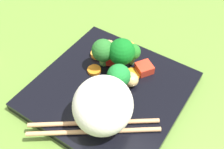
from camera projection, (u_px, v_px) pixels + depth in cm
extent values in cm
cube|color=#587A2D|center=(110.00, 97.00, 48.23)|extent=(110.00, 110.00, 2.00)
cube|color=black|center=(110.00, 90.00, 46.88)|extent=(25.39, 25.39, 1.62)
ellipsoid|color=white|center=(103.00, 105.00, 39.17)|extent=(12.64, 12.97, 7.64)
cylinder|color=#81B860|center=(132.00, 59.00, 49.63)|extent=(1.18, 1.23, 1.92)
sphere|color=#216B20|center=(133.00, 52.00, 48.13)|extent=(3.01, 3.01, 3.01)
cylinder|color=#7CAF56|center=(120.00, 63.00, 48.68)|extent=(1.34, 1.41, 2.44)
sphere|color=#0E641A|center=(122.00, 52.00, 46.49)|extent=(4.80, 4.80, 4.80)
cylinder|color=#5BA148|center=(103.00, 60.00, 49.24)|extent=(1.66, 1.85, 2.51)
sphere|color=#256726|center=(103.00, 50.00, 46.99)|extent=(4.12, 4.12, 4.12)
cylinder|color=olive|center=(120.00, 84.00, 45.63)|extent=(1.94, 1.74, 1.99)
sphere|color=#1B782E|center=(119.00, 76.00, 43.84)|extent=(4.03, 4.03, 4.03)
cylinder|color=orange|center=(132.00, 74.00, 48.04)|extent=(3.57, 3.57, 0.51)
cylinder|color=orange|center=(128.00, 48.00, 52.58)|extent=(4.30, 4.30, 0.73)
cylinder|color=orange|center=(97.00, 54.00, 51.43)|extent=(3.50, 3.50, 0.73)
cylinder|color=orange|center=(94.00, 70.00, 48.68)|extent=(2.71, 2.71, 0.59)
cube|color=red|center=(114.00, 57.00, 49.94)|extent=(3.87, 4.05, 2.13)
cube|color=red|center=(144.00, 68.00, 48.31)|extent=(3.79, 3.80, 1.59)
cube|color=red|center=(120.00, 50.00, 51.22)|extent=(3.28, 3.27, 2.03)
ellipsoid|color=tan|center=(130.00, 79.00, 46.00)|extent=(3.52, 3.31, 2.37)
ellipsoid|color=tan|center=(108.00, 46.00, 52.15)|extent=(3.10, 3.55, 1.89)
cylinder|color=tan|center=(94.00, 132.00, 40.09)|extent=(16.73, 12.88, 0.71)
cylinder|color=tan|center=(94.00, 123.00, 41.11)|extent=(16.73, 12.88, 0.71)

